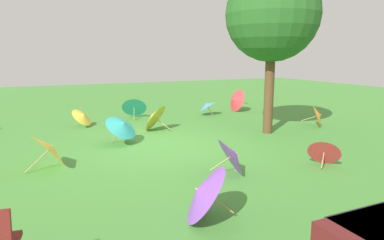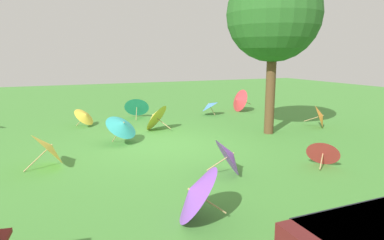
{
  "view_description": "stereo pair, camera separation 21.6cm",
  "coord_description": "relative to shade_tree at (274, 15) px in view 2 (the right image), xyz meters",
  "views": [
    {
      "loc": [
        3.01,
        8.11,
        2.32
      ],
      "look_at": [
        -0.7,
        0.03,
        0.6
      ],
      "focal_mm": 31.45,
      "sensor_mm": 36.0,
      "label": 1
    },
    {
      "loc": [
        2.81,
        8.19,
        2.32
      ],
      "look_at": [
        -0.7,
        0.03,
        0.6
      ],
      "focal_mm": 31.45,
      "sensor_mm": 36.0,
      "label": 2
    }
  ],
  "objects": [
    {
      "name": "parasol_blue_2",
      "position": [
        0.27,
        -3.51,
        -3.04
      ],
      "size": [
        0.98,
        0.99,
        0.65
      ],
      "color": "tan",
      "rests_on": "ground"
    },
    {
      "name": "parasol_teal_1",
      "position": [
        3.02,
        -4.09,
        -2.97
      ],
      "size": [
        1.08,
        1.03,
        0.88
      ],
      "color": "tan",
      "rests_on": "ground"
    },
    {
      "name": "parasol_red_1",
      "position": [
        0.78,
        2.99,
        -3.12
      ],
      "size": [
        0.81,
        0.84,
        0.63
      ],
      "color": "tan",
      "rests_on": "ground"
    },
    {
      "name": "ground",
      "position": [
        3.23,
        -0.02,
        -3.43
      ],
      "size": [
        40.0,
        40.0,
        0.0
      ],
      "primitive_type": "plane",
      "color": "#478C38"
    },
    {
      "name": "parasol_yellow_2",
      "position": [
        6.1,
        0.78,
        -3.0
      ],
      "size": [
        0.95,
        1.02,
        0.82
      ],
      "color": "tan",
      "rests_on": "ground"
    },
    {
      "name": "parasol_purple_0",
      "position": [
        2.85,
        2.66,
        -3.05
      ],
      "size": [
        0.82,
        0.91,
        0.78
      ],
      "color": "tan",
      "rests_on": "ground"
    },
    {
      "name": "shade_tree",
      "position": [
        0.0,
        0.0,
        0.0
      ],
      "size": [
        2.68,
        2.68,
        4.8
      ],
      "color": "brown",
      "rests_on": "ground"
    },
    {
      "name": "parasol_yellow_0",
      "position": [
        3.03,
        -1.76,
        -3.0
      ],
      "size": [
        1.13,
        1.14,
        0.88
      ],
      "color": "tan",
      "rests_on": "ground"
    },
    {
      "name": "parasol_purple_1",
      "position": [
        4.26,
        4.1,
        -3.01
      ],
      "size": [
        0.97,
        1.12,
        0.86
      ],
      "color": "tan",
      "rests_on": "ground"
    },
    {
      "name": "parasol_red_0",
      "position": [
        -1.23,
        -3.83,
        -2.95
      ],
      "size": [
        0.89,
        0.96,
        0.96
      ],
      "color": "tan",
      "rests_on": "ground"
    },
    {
      "name": "parasol_teal_0",
      "position": [
        4.31,
        -0.49,
        -2.92
      ],
      "size": [
        1.15,
        1.14,
        0.84
      ],
      "color": "tan",
      "rests_on": "ground"
    },
    {
      "name": "parasol_yellow_1",
      "position": [
        4.98,
        -3.17,
        -3.07
      ],
      "size": [
        0.92,
        0.94,
        0.67
      ],
      "color": "tan",
      "rests_on": "ground"
    },
    {
      "name": "parasol_orange_1",
      "position": [
        -2.01,
        0.01,
        -3.05
      ],
      "size": [
        0.81,
        0.85,
        0.77
      ],
      "color": "tan",
      "rests_on": "ground"
    }
  ]
}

